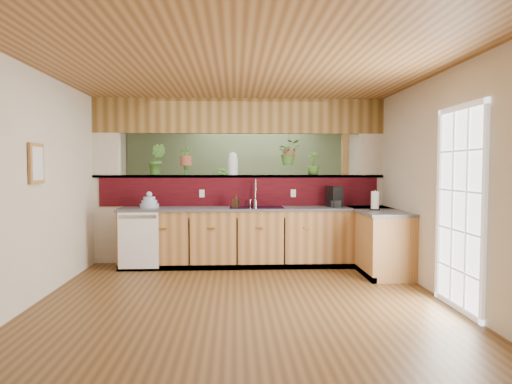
{
  "coord_description": "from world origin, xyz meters",
  "views": [
    {
      "loc": [
        -0.08,
        -5.96,
        1.5
      ],
      "look_at": [
        0.23,
        0.7,
        1.15
      ],
      "focal_mm": 32.0,
      "sensor_mm": 36.0,
      "label": 1
    }
  ],
  "objects_px": {
    "dish_stack": "(149,203)",
    "shelving_console": "(202,218)",
    "coffee_maker": "(334,197)",
    "glass_jar": "(233,164)",
    "faucet": "(255,192)",
    "paper_towel": "(375,201)",
    "soap_dispenser": "(236,201)"
  },
  "relations": [
    {
      "from": "faucet",
      "to": "shelving_console",
      "type": "xyz_separation_m",
      "value": [
        -0.97,
        2.12,
        -0.63
      ]
    },
    {
      "from": "coffee_maker",
      "to": "soap_dispenser",
      "type": "bearing_deg",
      "value": 165.65
    },
    {
      "from": "soap_dispenser",
      "to": "coffee_maker",
      "type": "distance_m",
      "value": 1.52
    },
    {
      "from": "faucet",
      "to": "soap_dispenser",
      "type": "height_order",
      "value": "faucet"
    },
    {
      "from": "dish_stack",
      "to": "glass_jar",
      "type": "bearing_deg",
      "value": 16.49
    },
    {
      "from": "glass_jar",
      "to": "faucet",
      "type": "bearing_deg",
      "value": -31.53
    },
    {
      "from": "faucet",
      "to": "soap_dispenser",
      "type": "xyz_separation_m",
      "value": [
        -0.3,
        -0.12,
        -0.13
      ]
    },
    {
      "from": "glass_jar",
      "to": "coffee_maker",
      "type": "bearing_deg",
      "value": -12.52
    },
    {
      "from": "faucet",
      "to": "glass_jar",
      "type": "distance_m",
      "value": 0.6
    },
    {
      "from": "soap_dispenser",
      "to": "paper_towel",
      "type": "xyz_separation_m",
      "value": [
        1.99,
        -0.56,
        0.03
      ]
    },
    {
      "from": "dish_stack",
      "to": "coffee_maker",
      "type": "bearing_deg",
      "value": 0.48
    },
    {
      "from": "glass_jar",
      "to": "paper_towel",
      "type": "bearing_deg",
      "value": -23.84
    },
    {
      "from": "dish_stack",
      "to": "paper_towel",
      "type": "xyz_separation_m",
      "value": [
        3.29,
        -0.53,
        0.05
      ]
    },
    {
      "from": "coffee_maker",
      "to": "shelving_console",
      "type": "relative_size",
      "value": 0.21
    },
    {
      "from": "faucet",
      "to": "shelving_console",
      "type": "distance_m",
      "value": 2.41
    },
    {
      "from": "paper_towel",
      "to": "glass_jar",
      "type": "relative_size",
      "value": 0.79
    },
    {
      "from": "glass_jar",
      "to": "shelving_console",
      "type": "relative_size",
      "value": 0.23
    },
    {
      "from": "coffee_maker",
      "to": "glass_jar",
      "type": "bearing_deg",
      "value": 153.53
    },
    {
      "from": "paper_towel",
      "to": "glass_jar",
      "type": "bearing_deg",
      "value": 156.16
    },
    {
      "from": "soap_dispenser",
      "to": "coffee_maker",
      "type": "relative_size",
      "value": 0.62
    },
    {
      "from": "soap_dispenser",
      "to": "shelving_console",
      "type": "distance_m",
      "value": 2.39
    },
    {
      "from": "faucet",
      "to": "soap_dispenser",
      "type": "bearing_deg",
      "value": -157.96
    },
    {
      "from": "faucet",
      "to": "paper_towel",
      "type": "height_order",
      "value": "faucet"
    },
    {
      "from": "faucet",
      "to": "glass_jar",
      "type": "xyz_separation_m",
      "value": [
        -0.35,
        0.22,
        0.44
      ]
    },
    {
      "from": "coffee_maker",
      "to": "glass_jar",
      "type": "height_order",
      "value": "glass_jar"
    },
    {
      "from": "faucet",
      "to": "paper_towel",
      "type": "xyz_separation_m",
      "value": [
        1.68,
        -0.68,
        -0.1
      ]
    },
    {
      "from": "paper_towel",
      "to": "glass_jar",
      "type": "height_order",
      "value": "glass_jar"
    },
    {
      "from": "soap_dispenser",
      "to": "glass_jar",
      "type": "height_order",
      "value": "glass_jar"
    },
    {
      "from": "glass_jar",
      "to": "shelving_console",
      "type": "xyz_separation_m",
      "value": [
        -0.62,
        1.9,
        -1.07
      ]
    },
    {
      "from": "shelving_console",
      "to": "soap_dispenser",
      "type": "bearing_deg",
      "value": -74.27
    },
    {
      "from": "dish_stack",
      "to": "faucet",
      "type": "bearing_deg",
      "value": 5.57
    },
    {
      "from": "dish_stack",
      "to": "shelving_console",
      "type": "distance_m",
      "value": 2.41
    }
  ]
}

